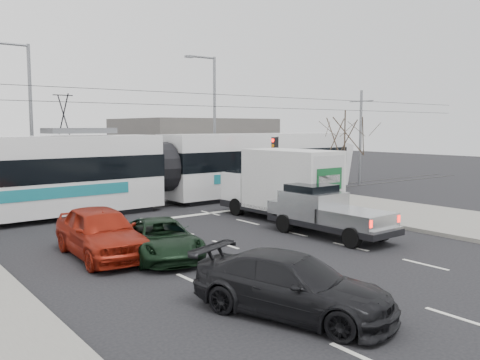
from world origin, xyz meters
TOP-DOWN VIEW (x-y plane):
  - ground at (0.00, 0.00)m, footprint 120.00×120.00m
  - sidewalk_right at (9.00, 0.00)m, footprint 6.00×60.00m
  - rails at (0.00, 10.00)m, footprint 60.00×1.60m
  - building_right at (12.00, 24.00)m, footprint 12.00×10.00m
  - bare_tree at (7.60, 2.50)m, footprint 2.40×2.40m
  - traffic_signal at (6.47, 6.50)m, footprint 0.44×0.44m
  - street_lamp_near at (7.31, 14.00)m, footprint 2.38×0.25m
  - street_lamp_far at (-4.19, 16.00)m, footprint 2.38×0.25m
  - catenary at (0.00, 10.00)m, footprint 60.00×0.20m
  - tram at (0.76, 9.56)m, footprint 28.39×4.03m
  - silver_pickup at (2.40, -1.04)m, footprint 2.08×5.49m
  - box_truck at (3.44, 2.56)m, footprint 2.48×6.60m
  - navy_pickup at (4.70, 4.30)m, footprint 3.31×4.94m
  - green_car at (-4.41, -0.14)m, footprint 3.13×4.85m
  - red_car at (-5.97, 1.10)m, footprint 2.25×5.04m
  - dark_car at (-4.55, -6.59)m, footprint 3.47×5.19m

SIDE VIEW (x-z plane):
  - ground at x=0.00m, z-range 0.00..0.00m
  - rails at x=0.00m, z-range 0.00..0.03m
  - sidewalk_right at x=9.00m, z-range 0.00..0.15m
  - green_car at x=-4.41m, z-range 0.00..1.24m
  - dark_car at x=-4.55m, z-range 0.00..1.40m
  - red_car at x=-5.97m, z-range 0.00..1.68m
  - navy_pickup at x=4.70m, z-range -0.01..1.95m
  - silver_pickup at x=2.40m, z-range -0.01..1.97m
  - box_truck at x=3.44m, z-range -0.02..3.24m
  - tram at x=0.76m, z-range -0.84..4.94m
  - building_right at x=12.00m, z-range 0.00..5.00m
  - traffic_signal at x=6.47m, z-range 0.94..4.54m
  - bare_tree at x=7.60m, z-range 1.29..6.29m
  - catenary at x=0.00m, z-range 0.38..7.38m
  - street_lamp_near at x=7.31m, z-range 0.61..9.61m
  - street_lamp_far at x=-4.19m, z-range 0.61..9.61m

